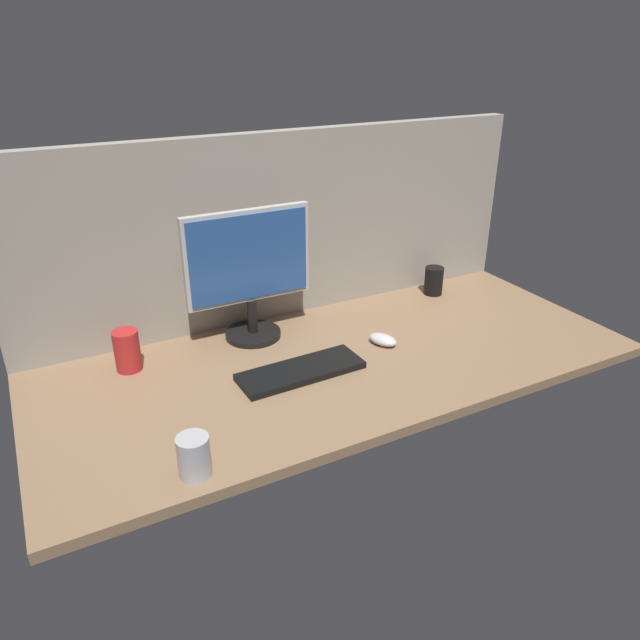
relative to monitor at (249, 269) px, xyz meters
The scene contains 8 objects.
ground_plane 39.39cm from the monitor, 54.98° to the right, with size 180.00×80.00×3.00cm, color #8C6B4C.
cubicle_wall_back 22.92cm from the monitor, 35.10° to the left, with size 180.00×5.00×62.20cm.
monitor is the anchor object (origin of this frame).
keyboard 36.96cm from the monitor, 83.67° to the right, with size 37.00×13.00×2.00cm, color black.
mouse 47.57cm from the monitor, 35.84° to the right, with size 5.60×9.60×3.40cm, color silver.
mug_steel 70.90cm from the monitor, 122.66° to the right, with size 7.42×7.42×10.00cm.
mug_black_travel 75.96cm from the monitor, ahead, with size 6.96×6.96×10.56cm.
mug_red_plastic 43.79cm from the monitor, behind, with size 7.47×7.47×12.46cm.
Camera 1 is at (-79.39, -139.59, 89.80)cm, focal length 33.60 mm.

